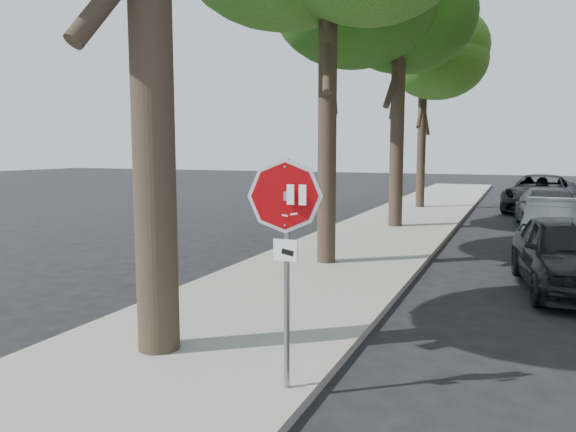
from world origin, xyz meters
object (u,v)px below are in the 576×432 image
Objects in this scene: car_b at (555,225)px; car_c at (548,209)px; tree_far at (424,53)px; car_d at (541,193)px; car_a at (568,254)px; stop_sign at (286,230)px.

car_b reaches higher than car_c.
tree_far is 1.92× the size of car_c.
car_d is (-0.10, 5.75, 0.13)m from car_c.
car_d is (-0.10, 15.39, 0.08)m from car_a.
car_d is at bearing 10.29° from tree_far.
tree_far reaches higher than car_c.
stop_sign reaches higher than car_b.
stop_sign is 0.43× the size of car_d.
stop_sign is at bearing -101.63° from car_b.
tree_far is at bearing 123.17° from car_b.
car_a is at bearing -69.78° from tree_far.
tree_far reaches higher than car_a.
tree_far is 16.70m from car_a.
car_c is at bearing 78.58° from stop_sign.
car_d reaches higher than car_b.
tree_far is 9.68m from car_c.
tree_far is 8.29m from car_d.
car_c is at bearing -81.98° from car_d.
car_d is at bearing 85.63° from car_c.
car_c is at bearing 94.50° from car_b.
stop_sign is at bearing -124.25° from car_a.
car_b is at bearing 82.01° from car_a.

